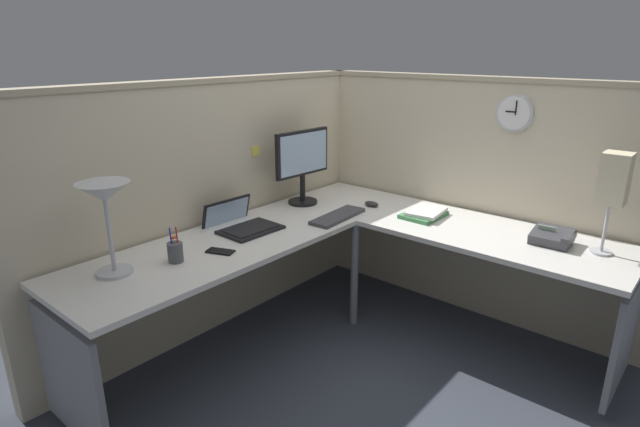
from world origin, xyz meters
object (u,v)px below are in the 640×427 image
Objects in this scene: computer_mouse at (371,204)px; book_stack at (425,213)px; desk_lamp_paper at (614,182)px; desk_lamp_dome at (105,200)px; cell_phone at (220,251)px; pen_cup at (175,252)px; keyboard at (338,216)px; laptop at (240,223)px; wall_clock at (515,113)px; monitor at (303,161)px; office_phone at (553,238)px.

computer_mouse is 0.38m from book_stack.
computer_mouse is 0.20× the size of desk_lamp_paper.
desk_lamp_dome is 3.09× the size of cell_phone.
desk_lamp_paper is (0.07, -1.00, 0.36)m from book_stack.
pen_cup reaches higher than cell_phone.
keyboard is at bearing 107.55° from desk_lamp_paper.
desk_lamp_dome is at bearing 158.73° from pen_cup.
laptop is 0.88m from desk_lamp_dome.
desk_lamp_dome reaches higher than computer_mouse.
pen_cup is 0.61× the size of book_stack.
cell_phone is at bearing 149.85° from wall_clock.
monitor is 1.35m from wall_clock.
desk_lamp_paper reaches higher than computer_mouse.
desk_lamp_dome is at bearing 157.50° from book_stack.
cell_phone is 0.68× the size of office_phone.
pen_cup is 0.24m from cell_phone.
monitor reaches higher than desk_lamp_dome.
monitor is at bearing 118.17° from wall_clock.
wall_clock is at bearing -61.83° from monitor.
wall_clock is at bearing 52.67° from office_phone.
computer_mouse is 0.35× the size of book_stack.
keyboard is at bearing 133.07° from book_stack.
book_stack is at bearing -22.73° from pen_cup.
wall_clock reaches higher than office_phone.
desk_lamp_dome is 2.47× the size of pen_cup.
monitor is 3.47× the size of cell_phone.
pen_cup is 1.25× the size of cell_phone.
book_stack is 0.80m from wall_clock.
keyboard is 1.40m from desk_lamp_dome.
desk_lamp_dome is 0.42m from pen_cup.
cell_phone is at bearing 130.00° from desk_lamp_paper.
laptop reaches higher than office_phone.
monitor is at bearing -6.59° from cell_phone.
office_phone reaches higher than cell_phone.
desk_lamp_paper is (0.03, -0.23, 0.35)m from office_phone.
cell_phone is at bearing 173.00° from computer_mouse.
book_stack is (0.04, -0.38, 0.00)m from computer_mouse.
computer_mouse is at bearing -28.97° from cell_phone.
office_phone is at bearing -58.48° from laptop.
keyboard is 1.23m from wall_clock.
desk_lamp_paper is 0.73m from wall_clock.
desk_lamp_paper is at bearing -76.44° from keyboard.
cell_phone is 0.27× the size of desk_lamp_paper.
pen_cup is 2.21m from desk_lamp_paper.
pen_cup reaches higher than laptop.
cell_phone is 1.79m from office_phone.
wall_clock is at bearing -28.83° from pen_cup.
desk_lamp_paper reaches higher than desk_lamp_dome.
cell_phone is 1.90m from wall_clock.
computer_mouse reaches higher than cell_phone.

